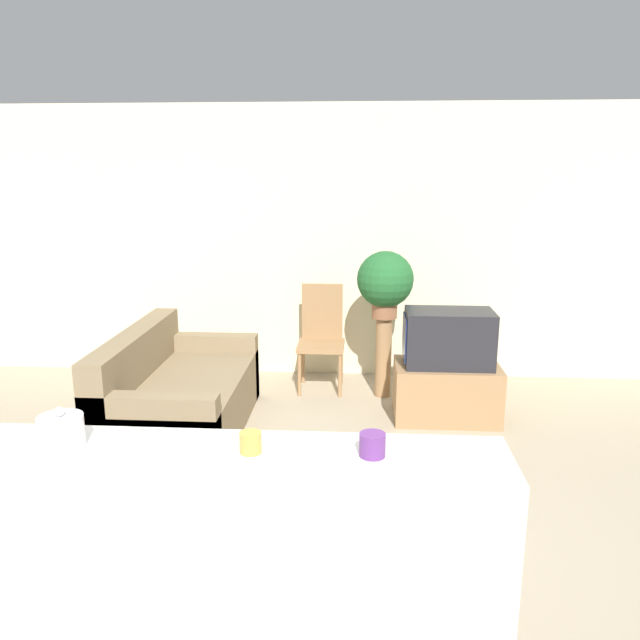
% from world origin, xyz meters
% --- Properties ---
extents(ground_plane, '(14.00, 14.00, 0.00)m').
position_xyz_m(ground_plane, '(0.00, 0.00, 0.00)').
color(ground_plane, tan).
extents(wall_back, '(9.00, 0.06, 2.70)m').
position_xyz_m(wall_back, '(0.00, 3.43, 1.35)').
color(wall_back, beige).
rests_on(wall_back, ground_plane).
extents(couch, '(0.95, 1.73, 0.83)m').
position_xyz_m(couch, '(-0.88, 1.83, 0.29)').
color(couch, '#847051').
rests_on(couch, ground_plane).
extents(tv_stand, '(0.87, 0.55, 0.48)m').
position_xyz_m(tv_stand, '(1.32, 2.26, 0.24)').
color(tv_stand, '#9E754C').
rests_on(tv_stand, ground_plane).
extents(television, '(0.73, 0.42, 0.47)m').
position_xyz_m(television, '(1.31, 2.26, 0.71)').
color(television, '#232328').
rests_on(television, tv_stand).
extents(wooden_chair, '(0.44, 0.44, 1.00)m').
position_xyz_m(wooden_chair, '(0.21, 2.98, 0.54)').
color(wooden_chair, '#9E754C').
rests_on(wooden_chair, ground_plane).
extents(plant_stand, '(0.15, 0.15, 0.76)m').
position_xyz_m(plant_stand, '(0.80, 2.76, 0.38)').
color(plant_stand, '#9E754C').
rests_on(plant_stand, ground_plane).
extents(potted_plant, '(0.51, 0.51, 0.61)m').
position_xyz_m(potted_plant, '(0.80, 2.76, 1.10)').
color(potted_plant, '#8E5B3D').
rests_on(potted_plant, plant_stand).
extents(foreground_counter, '(2.39, 0.44, 0.97)m').
position_xyz_m(foreground_counter, '(0.00, -0.52, 0.49)').
color(foreground_counter, white).
rests_on(foreground_counter, ground_plane).
extents(decorative_bowl, '(0.18, 0.18, 0.17)m').
position_xyz_m(decorative_bowl, '(-0.63, -0.52, 1.04)').
color(decorative_bowl, silver).
rests_on(decorative_bowl, foreground_counter).
extents(candle_jar, '(0.09, 0.09, 0.09)m').
position_xyz_m(candle_jar, '(0.15, -0.52, 1.02)').
color(candle_jar, gold).
rests_on(candle_jar, foreground_counter).
extents(coffee_tin, '(0.11, 0.11, 0.09)m').
position_xyz_m(coffee_tin, '(0.63, -0.52, 1.02)').
color(coffee_tin, '#66337F').
rests_on(coffee_tin, foreground_counter).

